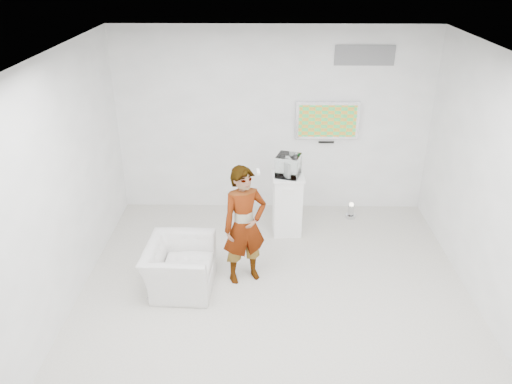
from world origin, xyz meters
TOP-DOWN VIEW (x-y plane):
  - room at (0.00, 0.00)m, footprint 5.01×5.01m
  - tv at (0.85, 2.45)m, footprint 1.00×0.08m
  - logo_decal at (1.35, 2.49)m, footprint 0.90×0.02m
  - person at (-0.39, 0.40)m, footprint 0.69×0.59m
  - armchair at (-1.22, 0.20)m, footprint 0.88×0.99m
  - pedestal at (0.22, 1.63)m, footprint 0.49×0.49m
  - floor_uplight at (1.29, 2.09)m, footprint 0.18×0.18m
  - vitrine at (0.22, 1.63)m, footprint 0.41×0.41m
  - console at (0.22, 1.63)m, footprint 0.09×0.16m
  - wii_remote at (-0.22, 0.64)m, footprint 0.05×0.15m

SIDE VIEW (x-z plane):
  - floor_uplight at x=1.29m, z-range 0.00..0.26m
  - armchair at x=-1.22m, z-range 0.00..0.62m
  - pedestal at x=0.22m, z-range 0.00..0.96m
  - person at x=-0.39m, z-range 0.00..1.61m
  - console at x=0.22m, z-range 0.96..1.17m
  - vitrine at x=0.22m, z-range 0.96..1.28m
  - wii_remote at x=-0.22m, z-range 1.43..1.47m
  - room at x=0.00m, z-range 0.00..3.00m
  - tv at x=0.85m, z-range 1.25..1.85m
  - logo_decal at x=1.35m, z-range 2.40..2.70m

